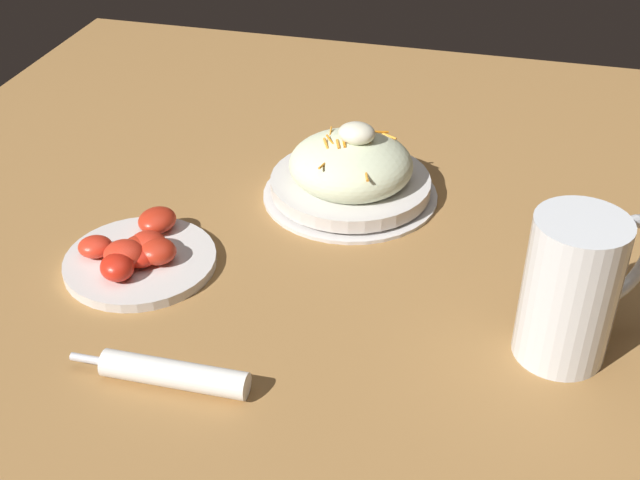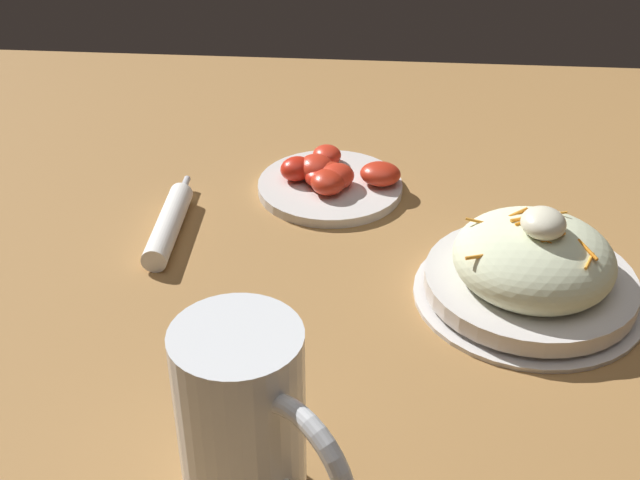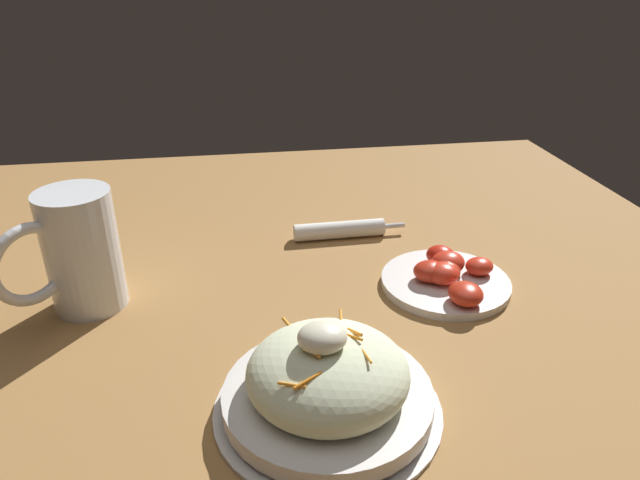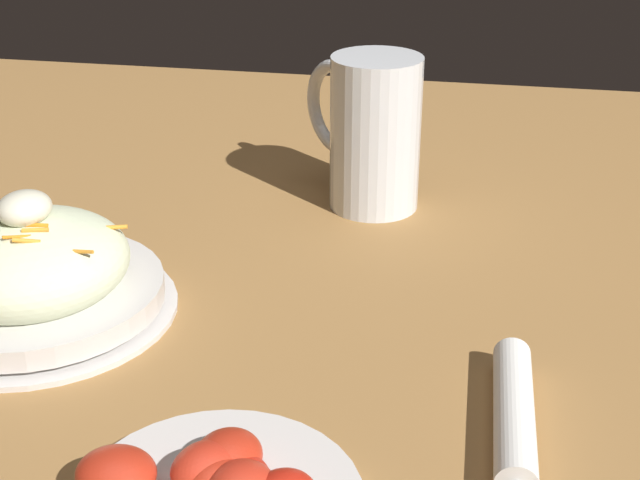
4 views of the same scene
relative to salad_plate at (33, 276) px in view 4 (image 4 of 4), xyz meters
The scene contains 4 objects.
ground_plane 0.17m from the salad_plate, 108.12° to the left, with size 1.43×1.43×0.00m, color #9E703D.
salad_plate is the anchor object (origin of this frame).
beer_mug 0.38m from the salad_plate, 138.83° to the left, with size 0.14×0.14×0.16m.
napkin_roll 0.41m from the salad_plate, 77.28° to the left, with size 0.19×0.03×0.03m.
Camera 4 is at (0.67, 0.20, 0.40)m, focal length 51.52 mm.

